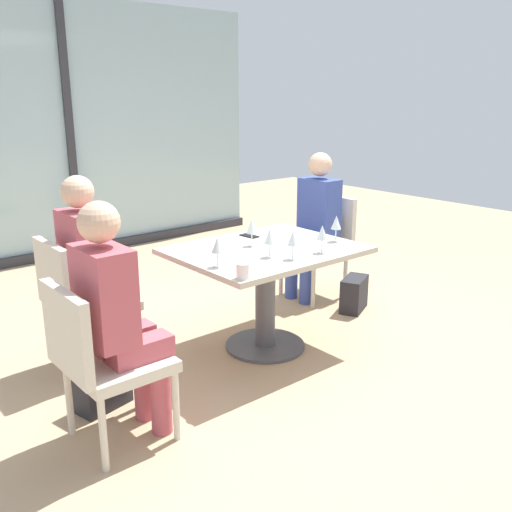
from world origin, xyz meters
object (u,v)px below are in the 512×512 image
(person_far_right, at_px, (314,219))
(wine_glass_2, at_px, (336,223))
(chair_far_right, at_px, (322,240))
(cell_phone_on_table, at_px, (249,236))
(chair_far_left, at_px, (79,296))
(chair_side_end, at_px, (100,355))
(dining_table_main, at_px, (265,273))
(handbag_1, at_px, (354,294))
(handbag_0, at_px, (102,385))
(wine_glass_3, at_px, (252,227))
(person_far_left, at_px, (93,262))
(wine_glass_1, at_px, (217,246))
(wine_glass_5, at_px, (322,233))
(person_side_end, at_px, (117,312))
(wine_glass_4, at_px, (270,237))
(coffee_cup, at_px, (243,271))
(wine_glass_0, at_px, (293,239))

(person_far_right, height_order, wine_glass_2, person_far_right)
(chair_far_right, relative_size, cell_phone_on_table, 6.04)
(chair_far_left, distance_m, chair_side_end, 0.91)
(chair_far_right, bearing_deg, wine_glass_2, -131.05)
(dining_table_main, height_order, handbag_1, dining_table_main)
(handbag_0, bearing_deg, wine_glass_3, -7.67)
(chair_far_left, xyz_separation_m, person_far_left, (0.11, -0.00, 0.20))
(cell_phone_on_table, bearing_deg, wine_glass_1, -148.24)
(wine_glass_5, bearing_deg, person_side_end, -179.29)
(person_far_right, relative_size, wine_glass_2, 6.81)
(dining_table_main, relative_size, person_far_left, 0.95)
(person_far_right, bearing_deg, wine_glass_1, -156.12)
(dining_table_main, bearing_deg, chair_far_right, 25.25)
(wine_glass_3, distance_m, wine_glass_4, 0.30)
(wine_glass_4, height_order, handbag_0, wine_glass_4)
(wine_glass_2, height_order, coffee_cup, wine_glass_2)
(wine_glass_2, height_order, wine_glass_3, same)
(wine_glass_0, distance_m, wine_glass_3, 0.41)
(wine_glass_5, distance_m, cell_phone_on_table, 0.66)
(chair_far_left, bearing_deg, wine_glass_1, -47.72)
(wine_glass_1, xyz_separation_m, coffee_cup, (-0.03, -0.27, -0.09))
(person_far_left, bearing_deg, wine_glass_1, -53.29)
(chair_side_end, distance_m, person_side_end, 0.23)
(wine_glass_3, height_order, coffee_cup, wine_glass_3)
(person_far_left, relative_size, wine_glass_3, 6.81)
(person_far_left, height_order, handbag_1, person_far_left)
(chair_side_end, bearing_deg, person_side_end, 0.00)
(person_side_end, bearing_deg, handbag_1, 10.22)
(person_side_end, bearing_deg, wine_glass_1, 15.05)
(person_far_right, relative_size, cell_phone_on_table, 8.75)
(chair_far_left, distance_m, wine_glass_4, 1.27)
(wine_glass_5, xyz_separation_m, handbag_0, (-1.43, 0.32, -0.72))
(wine_glass_0, height_order, wine_glass_1, same)
(coffee_cup, bearing_deg, chair_far_right, 29.80)
(dining_table_main, height_order, chair_side_end, chair_side_end)
(chair_far_left, xyz_separation_m, wine_glass_5, (1.31, -0.85, 0.37))
(chair_side_end, xyz_separation_m, person_side_end, (0.11, 0.00, 0.20))
(chair_far_right, distance_m, wine_glass_5, 1.30)
(wine_glass_1, distance_m, wine_glass_4, 0.38)
(person_side_end, height_order, wine_glass_5, person_side_end)
(person_far_right, bearing_deg, wine_glass_4, -147.80)
(wine_glass_1, relative_size, handbag_1, 0.62)
(coffee_cup, bearing_deg, person_side_end, 174.88)
(handbag_1, bearing_deg, wine_glass_3, 153.65)
(handbag_0, bearing_deg, chair_side_end, -126.03)
(wine_glass_4, bearing_deg, coffee_cup, -150.40)
(wine_glass_5, bearing_deg, handbag_0, 167.31)
(coffee_cup, distance_m, handbag_0, 1.03)
(person_side_end, distance_m, wine_glass_3, 1.32)
(wine_glass_1, bearing_deg, chair_far_left, 132.28)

